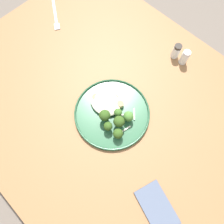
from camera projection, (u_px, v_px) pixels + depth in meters
ground at (114, 144)px, 1.49m from camera, size 6.00×6.00×0.00m
wooden_dining_table at (115, 113)px, 0.87m from camera, size 1.40×1.00×0.74m
dinner_plate at (112, 113)px, 0.78m from camera, size 0.29×0.29×0.02m
noodle_bed at (105, 102)px, 0.78m from camera, size 0.13×0.10×0.02m
seared_scallop_rear_pale at (95, 97)px, 0.78m from camera, size 0.03×0.03×0.02m
seared_scallop_tilted_round at (114, 98)px, 0.79m from camera, size 0.04×0.04×0.01m
seared_scallop_center_golden at (105, 103)px, 0.78m from camera, size 0.03×0.03×0.01m
seared_scallop_front_small at (120, 104)px, 0.77m from camera, size 0.03×0.03×0.02m
broccoli_floret_beside_noodles at (119, 122)px, 0.72m from camera, size 0.04×0.04×0.06m
broccoli_floret_center_pile at (108, 126)px, 0.72m from camera, size 0.03×0.03×0.05m
broccoli_floret_right_tilted at (118, 113)px, 0.75m from camera, size 0.03×0.03×0.05m
broccoli_floret_small_sprig at (118, 134)px, 0.72m from camera, size 0.04×0.04×0.05m
broccoli_floret_split_head at (128, 117)px, 0.74m from camera, size 0.04×0.04×0.05m
broccoli_floret_tall_stalk at (105, 115)px, 0.73m from camera, size 0.04×0.04×0.06m
onion_sliver_short_strip at (134, 114)px, 0.77m from camera, size 0.04×0.04×0.00m
onion_sliver_pale_crescent at (125, 115)px, 0.77m from camera, size 0.03×0.03×0.00m
onion_sliver_curled_piece at (125, 130)px, 0.75m from camera, size 0.02×0.05×0.00m
dinner_fork at (55, 16)px, 0.96m from camera, size 0.17×0.12×0.00m
folded_napkin at (157, 207)px, 0.67m from camera, size 0.17×0.13×0.01m
salt_shaker at (185, 57)px, 0.84m from camera, size 0.03×0.03×0.07m
pepper_shaker at (176, 51)px, 0.85m from camera, size 0.03×0.03×0.07m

